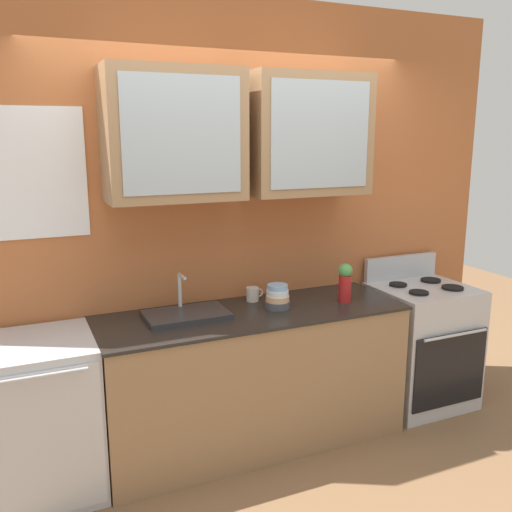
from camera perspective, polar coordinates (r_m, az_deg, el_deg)
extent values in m
plane|color=brown|center=(3.89, -0.30, -18.29)|extent=(10.00, 10.00, 0.00)
cube|color=#B76638|center=(3.74, -2.69, 3.63)|extent=(4.10, 0.10, 2.83)
cube|color=#93704C|center=(3.33, -8.45, 12.15)|extent=(0.80, 0.37, 0.76)
cube|color=#9EADB7|center=(3.15, -7.49, 12.17)|extent=(0.68, 0.01, 0.65)
cube|color=#93704C|center=(3.67, 5.13, 12.25)|extent=(0.80, 0.37, 0.76)
cube|color=#9EADB7|center=(3.50, 6.68, 12.21)|extent=(0.68, 0.01, 0.65)
cube|color=white|center=(3.40, -22.89, 7.75)|extent=(0.70, 0.01, 0.74)
cube|color=#93704C|center=(3.69, -0.31, -12.44)|extent=(1.94, 0.64, 0.87)
cube|color=black|center=(3.52, -0.32, -5.83)|extent=(1.96, 0.67, 0.02)
cube|color=silver|center=(4.37, 16.53, -8.75)|extent=(0.68, 0.61, 0.89)
cube|color=black|center=(4.18, 19.25, -10.96)|extent=(0.62, 0.01, 0.54)
cylinder|color=silver|center=(4.07, 19.80, -7.62)|extent=(0.54, 0.02, 0.02)
cube|color=silver|center=(4.42, 14.58, -1.09)|extent=(0.64, 0.04, 0.18)
cylinder|color=black|center=(4.05, 16.32, -3.60)|extent=(0.13, 0.13, 0.02)
cylinder|color=black|center=(4.25, 19.46, -3.07)|extent=(0.15, 0.15, 0.02)
cylinder|color=black|center=(4.22, 14.33, -2.84)|extent=(0.13, 0.13, 0.02)
cylinder|color=black|center=(4.41, 17.45, -2.37)|extent=(0.15, 0.15, 0.02)
cube|color=#2D2D30|center=(3.43, -7.13, -5.98)|extent=(0.50, 0.32, 0.03)
cylinder|color=silver|center=(3.52, -7.80, -3.50)|extent=(0.02, 0.02, 0.21)
cylinder|color=silver|center=(3.43, -7.57, -2.06)|extent=(0.02, 0.12, 0.02)
cylinder|color=#4C4C54|center=(3.58, 2.18, -4.95)|extent=(0.16, 0.16, 0.05)
cylinder|color=#E0AD7F|center=(3.57, 2.19, -4.40)|extent=(0.15, 0.15, 0.05)
cylinder|color=white|center=(3.56, 2.19, -3.84)|extent=(0.14, 0.14, 0.05)
cylinder|color=#8CB7E0|center=(3.55, 2.20, -3.29)|extent=(0.13, 0.13, 0.05)
cylinder|color=#B21E1E|center=(3.74, 9.07, -3.31)|extent=(0.09, 0.09, 0.18)
sphere|color=#4C994C|center=(3.71, 9.14, -1.48)|extent=(0.09, 0.09, 0.09)
cylinder|color=silver|center=(3.72, -0.36, -3.92)|extent=(0.08, 0.08, 0.09)
torus|color=silver|center=(3.73, 0.32, -3.77)|extent=(0.06, 0.01, 0.06)
cube|color=silver|center=(3.43, -20.98, -15.15)|extent=(0.60, 0.61, 0.89)
cube|color=silver|center=(3.15, -20.63, -17.67)|extent=(0.57, 0.01, 0.80)
cylinder|color=silver|center=(2.96, -21.17, -11.39)|extent=(0.45, 0.02, 0.02)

